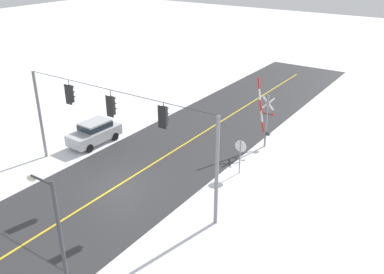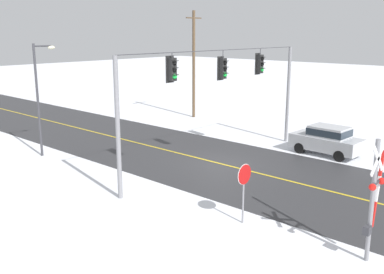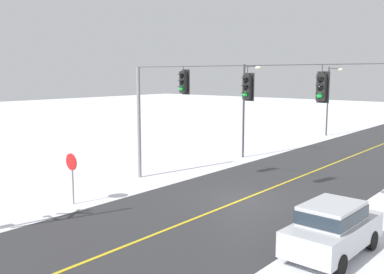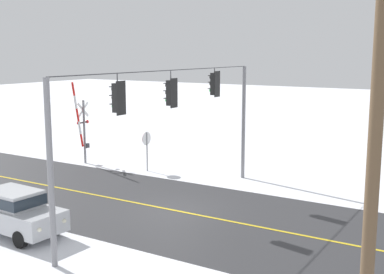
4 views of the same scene
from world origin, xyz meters
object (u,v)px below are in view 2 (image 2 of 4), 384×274
object	(u,v)px
railroad_crossing	(375,190)
utility_pole	(194,64)
stop_sign	(244,180)
streetlamp_near	(40,89)
parked_car_silver	(327,139)

from	to	relation	value
railroad_crossing	utility_pole	xyz separation A→B (m)	(14.36, 20.56, 2.20)
stop_sign	utility_pole	distance (m)	21.93
streetlamp_near	utility_pole	world-z (taller)	utility_pole
streetlamp_near	utility_pole	xyz separation A→B (m)	(14.88, 1.57, 0.63)
railroad_crossing	streetlamp_near	world-z (taller)	streetlamp_near
utility_pole	parked_car_silver	bearing A→B (deg)	-104.55
railroad_crossing	streetlamp_near	distance (m)	19.06
stop_sign	utility_pole	bearing A→B (deg)	47.12
parked_car_silver	streetlamp_near	world-z (taller)	streetlamp_near
stop_sign	streetlamp_near	size ratio (longest dim) A/B	0.36
stop_sign	railroad_crossing	distance (m)	4.69
railroad_crossing	parked_car_silver	world-z (taller)	railroad_crossing
railroad_crossing	utility_pole	world-z (taller)	utility_pole
stop_sign	streetlamp_near	xyz separation A→B (m)	(-0.09, 14.36, 2.20)
stop_sign	parked_car_silver	xyz separation A→B (m)	(11.19, 2.03, -0.76)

